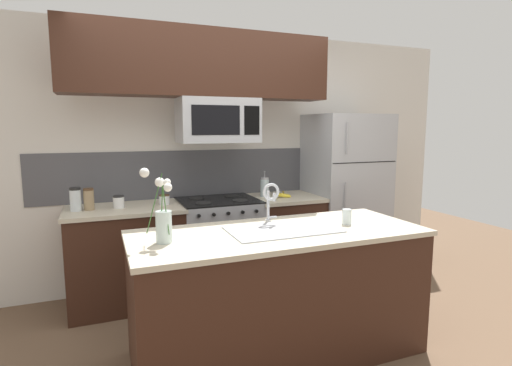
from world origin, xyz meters
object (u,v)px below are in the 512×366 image
(drinking_glass, at_px, (347,217))
(refrigerator, at_px, (344,194))
(storage_jar_tall, at_px, (76,199))
(sink_faucet, at_px, (270,197))
(microwave, at_px, (218,121))
(french_press, at_px, (265,187))
(storage_jar_squat, at_px, (164,200))
(storage_jar_short, at_px, (119,202))
(banana_bunch, at_px, (283,195))
(flower_vase, at_px, (163,219))
(storage_jar_medium, at_px, (89,199))
(stove_range, at_px, (219,245))

(drinking_glass, bearing_deg, refrigerator, 56.71)
(storage_jar_tall, height_order, sink_faucet, sink_faucet)
(microwave, bearing_deg, sink_faucet, -84.20)
(storage_jar_tall, relative_size, drinking_glass, 1.77)
(refrigerator, xyz_separation_m, french_press, (-0.95, 0.04, 0.13))
(refrigerator, relative_size, storage_jar_squat, 17.75)
(sink_faucet, bearing_deg, storage_jar_short, 134.91)
(microwave, distance_m, french_press, 0.86)
(storage_jar_squat, xyz_separation_m, banana_bunch, (1.19, -0.06, -0.02))
(storage_jar_short, xyz_separation_m, flower_vase, (0.20, -1.25, 0.09))
(storage_jar_tall, xyz_separation_m, storage_jar_medium, (0.10, 0.00, -0.01))
(storage_jar_squat, distance_m, banana_bunch, 1.20)
(stove_range, distance_m, storage_jar_short, 1.05)
(storage_jar_tall, bearing_deg, storage_jar_medium, 1.93)
(storage_jar_squat, xyz_separation_m, sink_faucet, (0.62, -1.03, 0.15))
(refrigerator, relative_size, flower_vase, 3.74)
(storage_jar_medium, relative_size, drinking_glass, 1.67)
(storage_jar_medium, relative_size, french_press, 0.71)
(microwave, bearing_deg, storage_jar_tall, 179.26)
(storage_jar_squat, bearing_deg, refrigerator, 0.57)
(stove_range, bearing_deg, banana_bunch, -5.08)
(storage_jar_tall, distance_m, french_press, 1.79)
(microwave, height_order, sink_faucet, microwave)
(sink_faucet, height_order, drinking_glass, sink_faucet)
(microwave, distance_m, storage_jar_medium, 1.35)
(banana_bunch, bearing_deg, storage_jar_short, 177.97)
(drinking_glass, bearing_deg, stove_range, 115.81)
(storage_jar_tall, distance_m, storage_jar_medium, 0.10)
(storage_jar_squat, height_order, banana_bunch, storage_jar_squat)
(sink_faucet, xyz_separation_m, flower_vase, (-0.82, -0.22, -0.05))
(sink_faucet, bearing_deg, banana_bunch, 59.57)
(refrigerator, height_order, storage_jar_squat, refrigerator)
(refrigerator, xyz_separation_m, flower_vase, (-2.18, -1.27, 0.18))
(storage_jar_tall, height_order, storage_jar_medium, storage_jar_tall)
(storage_jar_squat, relative_size, french_press, 0.37)
(microwave, bearing_deg, refrigerator, 1.60)
(microwave, distance_m, storage_jar_short, 1.17)
(storage_jar_medium, bearing_deg, microwave, -0.98)
(french_press, height_order, flower_vase, flower_vase)
(banana_bunch, height_order, drinking_glass, drinking_glass)
(storage_jar_medium, bearing_deg, flower_vase, -70.46)
(storage_jar_short, distance_m, banana_bunch, 1.60)
(storage_jar_tall, bearing_deg, storage_jar_squat, 0.36)
(storage_jar_tall, relative_size, sink_faucet, 0.66)
(storage_jar_tall, height_order, drinking_glass, storage_jar_tall)
(sink_faucet, distance_m, drinking_glass, 0.58)
(refrigerator, xyz_separation_m, banana_bunch, (-0.79, -0.08, 0.05))
(storage_jar_medium, height_order, drinking_glass, storage_jar_medium)
(drinking_glass, relative_size, flower_vase, 0.24)
(storage_jar_medium, distance_m, flower_vase, 1.33)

